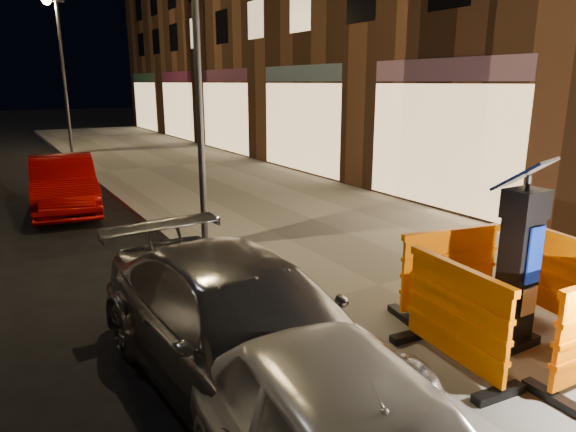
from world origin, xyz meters
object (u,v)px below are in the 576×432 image
parking_kiosk (519,260)px  barrier_kerbside (455,317)px  barrier_back (449,271)px  barrier_bldgside (565,281)px  car_silver (245,386)px  car_red (67,211)px

parking_kiosk → barrier_kerbside: size_ratio=1.40×
barrier_back → barrier_bldgside: bearing=-34.6°
parking_kiosk → barrier_bldgside: bearing=7.4°
barrier_back → car_silver: barrier_back is taller
parking_kiosk → barrier_back: (0.00, 0.95, -0.44)m
barrier_bldgside → car_red: (-4.29, 9.89, -0.71)m
parking_kiosk → car_red: parking_kiosk is taller
car_silver → barrier_bldgside: bearing=-18.2°
parking_kiosk → barrier_back: parking_kiosk is taller
parking_kiosk → car_silver: size_ratio=0.44×
car_red → barrier_bldgside: bearing=-60.8°
barrier_bldgside → car_silver: 4.02m
car_red → barrier_kerbside: bearing=-70.6°
barrier_back → barrier_kerbside: size_ratio=1.00×
barrier_back → barrier_kerbside: 1.34m
barrier_back → car_red: size_ratio=0.36×
parking_kiosk → car_silver: (-2.88, 0.98, -1.15)m
barrier_bldgside → car_silver: (-3.83, 0.98, -0.71)m
barrier_back → barrier_bldgside: size_ratio=1.00×
car_silver → parking_kiosk: bearing=-22.6°
barrier_back → car_red: (-3.34, 8.94, -0.71)m
barrier_back → barrier_bldgside: (0.95, -0.95, 0.00)m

